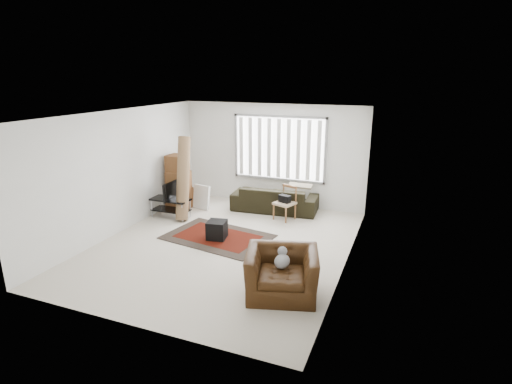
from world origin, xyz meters
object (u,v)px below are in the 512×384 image
(sofa, at_px, (275,195))
(side_chair, at_px, (285,201))
(armchair, at_px, (282,270))
(tv_stand, at_px, (171,204))
(moving_boxes, at_px, (179,184))

(sofa, relative_size, side_chair, 2.65)
(side_chair, bearing_deg, armchair, -53.42)
(sofa, bearing_deg, tv_stand, 27.82)
(armchair, bearing_deg, side_chair, 90.55)
(tv_stand, height_order, sofa, sofa)
(side_chair, xyz_separation_m, armchair, (1.00, -3.33, -0.03))
(moving_boxes, height_order, sofa, moving_boxes)
(side_chair, bearing_deg, moving_boxes, -156.06)
(sofa, height_order, armchair, same)
(side_chair, bearing_deg, sofa, 150.47)
(moving_boxes, bearing_deg, side_chair, 4.02)
(tv_stand, distance_m, side_chair, 2.82)
(moving_boxes, relative_size, side_chair, 1.72)
(tv_stand, distance_m, armchair, 4.39)
(sofa, xyz_separation_m, side_chair, (0.44, -0.52, 0.04))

